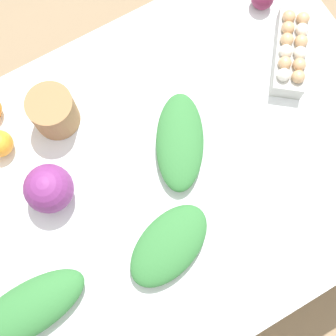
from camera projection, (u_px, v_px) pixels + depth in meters
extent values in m
plane|color=#937A5B|center=(168.00, 210.00, 2.08)|extent=(8.00, 8.00, 0.00)
cube|color=silver|center=(168.00, 171.00, 1.41)|extent=(1.45, 1.05, 0.03)
cylinder|color=tan|center=(251.00, 21.00, 1.94)|extent=(0.06, 0.06, 0.68)
sphere|color=#7A2D75|center=(49.00, 189.00, 1.31)|extent=(0.14, 0.14, 0.14)
cube|color=#B7B7B2|center=(290.00, 53.00, 1.46)|extent=(0.25, 0.28, 0.06)
sphere|color=tan|center=(298.00, 77.00, 1.39)|extent=(0.04, 0.04, 0.04)
sphere|color=tan|center=(299.00, 65.00, 1.40)|extent=(0.04, 0.04, 0.04)
sphere|color=white|center=(300.00, 53.00, 1.41)|extent=(0.04, 0.04, 0.04)
sphere|color=tan|center=(301.00, 41.00, 1.42)|extent=(0.04, 0.04, 0.04)
sphere|color=white|center=(302.00, 30.00, 1.43)|extent=(0.04, 0.04, 0.04)
sphere|color=tan|center=(303.00, 18.00, 1.44)|extent=(0.04, 0.04, 0.04)
sphere|color=white|center=(284.00, 75.00, 1.40)|extent=(0.04, 0.04, 0.04)
sphere|color=tan|center=(285.00, 63.00, 1.41)|extent=(0.04, 0.04, 0.04)
sphere|color=white|center=(286.00, 51.00, 1.42)|extent=(0.04, 0.04, 0.04)
sphere|color=tan|center=(287.00, 39.00, 1.43)|extent=(0.04, 0.04, 0.04)
sphere|color=tan|center=(288.00, 28.00, 1.44)|extent=(0.04, 0.04, 0.04)
sphere|color=tan|center=(289.00, 17.00, 1.45)|extent=(0.04, 0.04, 0.04)
cylinder|color=#997047|center=(53.00, 112.00, 1.37)|extent=(0.14, 0.14, 0.13)
ellipsoid|color=#337538|center=(169.00, 245.00, 1.30)|extent=(0.31, 0.24, 0.07)
ellipsoid|color=#337538|center=(180.00, 142.00, 1.38)|extent=(0.28, 0.34, 0.07)
ellipsoid|color=#337538|center=(27.00, 310.00, 1.25)|extent=(0.35, 0.15, 0.08)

